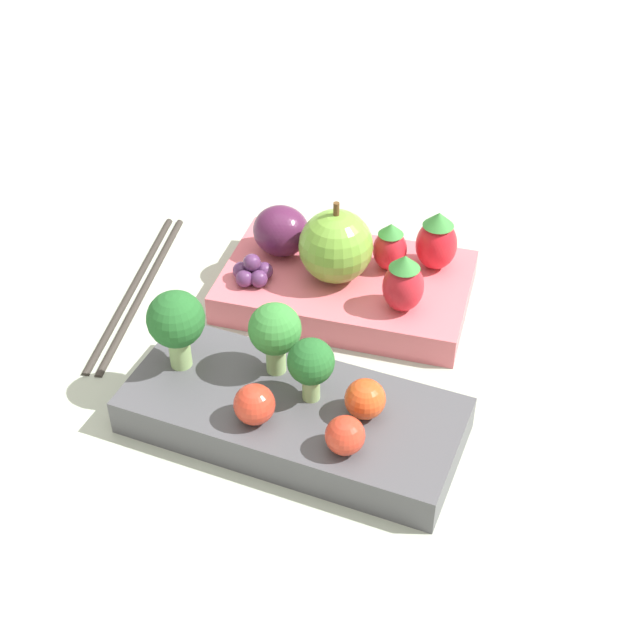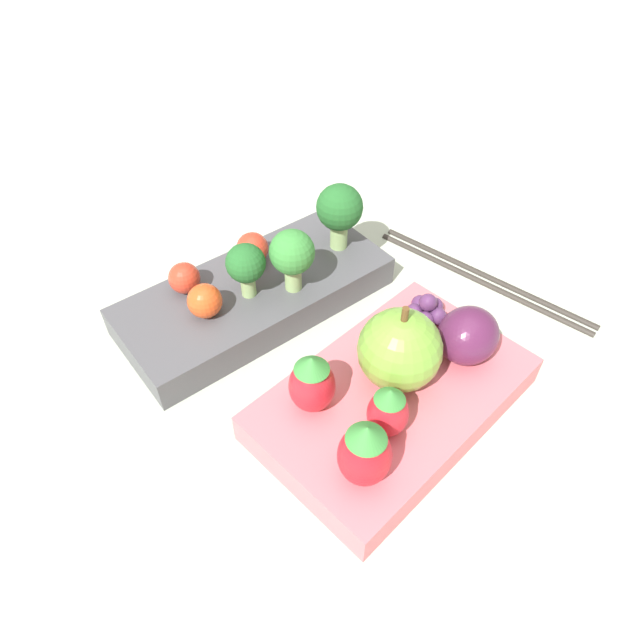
{
  "view_description": "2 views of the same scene",
  "coord_description": "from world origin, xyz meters",
  "px_view_note": "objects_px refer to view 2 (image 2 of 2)",
  "views": [
    {
      "loc": [
        -0.16,
        0.46,
        0.45
      ],
      "look_at": [
        0.01,
        -0.01,
        0.04
      ],
      "focal_mm": 50.0,
      "sensor_mm": 36.0,
      "label": 1
    },
    {
      "loc": [
        -0.19,
        -0.23,
        0.34
      ],
      "look_at": [
        0.01,
        -0.01,
        0.04
      ],
      "focal_mm": 32.0,
      "sensor_mm": 36.0,
      "label": 2
    }
  ],
  "objects_px": {
    "cherry_tomato_1": "(252,248)",
    "strawberry_0": "(312,383)",
    "broccoli_floret_2": "(340,210)",
    "strawberry_1": "(365,453)",
    "broccoli_floret_0": "(246,265)",
    "apple": "(400,350)",
    "cherry_tomato_2": "(184,278)",
    "grape_cluster": "(426,310)",
    "bento_box_savoury": "(258,294)",
    "plum": "(468,335)",
    "cherry_tomato_0": "(205,301)",
    "chopsticks_pair": "(483,276)",
    "bento_box_fruit": "(393,398)",
    "strawberry_2": "(388,411)",
    "broccoli_floret_1": "(292,254)"
  },
  "relations": [
    {
      "from": "cherry_tomato_0",
      "to": "cherry_tomato_1",
      "type": "relative_size",
      "value": 1.0
    },
    {
      "from": "strawberry_2",
      "to": "chopsticks_pair",
      "type": "bearing_deg",
      "value": 18.66
    },
    {
      "from": "strawberry_1",
      "to": "grape_cluster",
      "type": "distance_m",
      "value": 0.15
    },
    {
      "from": "apple",
      "to": "cherry_tomato_2",
      "type": "bearing_deg",
      "value": 110.31
    },
    {
      "from": "bento_box_savoury",
      "to": "broccoli_floret_1",
      "type": "xyz_separation_m",
      "value": [
        0.02,
        -0.03,
        0.05
      ]
    },
    {
      "from": "broccoli_floret_2",
      "to": "cherry_tomato_2",
      "type": "relative_size",
      "value": 2.37
    },
    {
      "from": "cherry_tomato_1",
      "to": "strawberry_1",
      "type": "height_order",
      "value": "strawberry_1"
    },
    {
      "from": "broccoli_floret_1",
      "to": "apple",
      "type": "height_order",
      "value": "apple"
    },
    {
      "from": "bento_box_fruit",
      "to": "cherry_tomato_1",
      "type": "distance_m",
      "value": 0.18
    },
    {
      "from": "plum",
      "to": "cherry_tomato_1",
      "type": "bearing_deg",
      "value": 106.11
    },
    {
      "from": "broccoli_floret_2",
      "to": "strawberry_1",
      "type": "relative_size",
      "value": 1.2
    },
    {
      "from": "cherry_tomato_1",
      "to": "strawberry_2",
      "type": "xyz_separation_m",
      "value": [
        -0.04,
        -0.19,
        0.0
      ]
    },
    {
      "from": "strawberry_0",
      "to": "strawberry_1",
      "type": "xyz_separation_m",
      "value": [
        -0.01,
        -0.06,
        0.0
      ]
    },
    {
      "from": "strawberry_1",
      "to": "cherry_tomato_2",
      "type": "bearing_deg",
      "value": 88.33
    },
    {
      "from": "strawberry_0",
      "to": "chopsticks_pair",
      "type": "height_order",
      "value": "strawberry_0"
    },
    {
      "from": "strawberry_2",
      "to": "chopsticks_pair",
      "type": "relative_size",
      "value": 0.2
    },
    {
      "from": "bento_box_fruit",
      "to": "strawberry_1",
      "type": "xyz_separation_m",
      "value": [
        -0.06,
        -0.03,
        0.04
      ]
    },
    {
      "from": "grape_cluster",
      "to": "bento_box_savoury",
      "type": "bearing_deg",
      "value": 122.4
    },
    {
      "from": "apple",
      "to": "plum",
      "type": "relative_size",
      "value": 1.48
    },
    {
      "from": "cherry_tomato_1",
      "to": "strawberry_0",
      "type": "distance_m",
      "value": 0.16
    },
    {
      "from": "broccoli_floret_0",
      "to": "apple",
      "type": "xyz_separation_m",
      "value": [
        0.03,
        -0.14,
        -0.0
      ]
    },
    {
      "from": "apple",
      "to": "broccoli_floret_0",
      "type": "bearing_deg",
      "value": 101.81
    },
    {
      "from": "cherry_tomato_0",
      "to": "plum",
      "type": "distance_m",
      "value": 0.2
    },
    {
      "from": "apple",
      "to": "strawberry_2",
      "type": "relative_size",
      "value": 1.64
    },
    {
      "from": "plum",
      "to": "chopsticks_pair",
      "type": "distance_m",
      "value": 0.13
    },
    {
      "from": "cherry_tomato_0",
      "to": "plum",
      "type": "xyz_separation_m",
      "value": [
        0.12,
        -0.16,
        0.01
      ]
    },
    {
      "from": "strawberry_0",
      "to": "chopsticks_pair",
      "type": "xyz_separation_m",
      "value": [
        0.22,
        0.02,
        -0.05
      ]
    },
    {
      "from": "cherry_tomato_0",
      "to": "strawberry_2",
      "type": "distance_m",
      "value": 0.17
    },
    {
      "from": "cherry_tomato_2",
      "to": "bento_box_fruit",
      "type": "bearing_deg",
      "value": -72.39
    },
    {
      "from": "apple",
      "to": "strawberry_1",
      "type": "relative_size",
      "value": 1.35
    },
    {
      "from": "cherry_tomato_2",
      "to": "strawberry_2",
      "type": "xyz_separation_m",
      "value": [
        0.03,
        -0.2,
        0.01
      ]
    },
    {
      "from": "apple",
      "to": "strawberry_0",
      "type": "relative_size",
      "value": 1.42
    },
    {
      "from": "broccoli_floret_0",
      "to": "apple",
      "type": "distance_m",
      "value": 0.14
    },
    {
      "from": "broccoli_floret_2",
      "to": "chopsticks_pair",
      "type": "height_order",
      "value": "broccoli_floret_2"
    },
    {
      "from": "bento_box_savoury",
      "to": "bento_box_fruit",
      "type": "height_order",
      "value": "bento_box_savoury"
    },
    {
      "from": "cherry_tomato_2",
      "to": "apple",
      "type": "bearing_deg",
      "value": -69.69
    },
    {
      "from": "broccoli_floret_0",
      "to": "cherry_tomato_0",
      "type": "bearing_deg",
      "value": 175.34
    },
    {
      "from": "cherry_tomato_1",
      "to": "cherry_tomato_0",
      "type": "bearing_deg",
      "value": -156.74
    },
    {
      "from": "cherry_tomato_2",
      "to": "plum",
      "type": "bearing_deg",
      "value": -58.61
    },
    {
      "from": "cherry_tomato_1",
      "to": "chopsticks_pair",
      "type": "relative_size",
      "value": 0.13
    },
    {
      "from": "apple",
      "to": "chopsticks_pair",
      "type": "height_order",
      "value": "apple"
    },
    {
      "from": "strawberry_1",
      "to": "chopsticks_pair",
      "type": "distance_m",
      "value": 0.25
    },
    {
      "from": "cherry_tomato_1",
      "to": "strawberry_0",
      "type": "xyz_separation_m",
      "value": [
        -0.06,
        -0.15,
        0.01
      ]
    },
    {
      "from": "cherry_tomato_2",
      "to": "grape_cluster",
      "type": "distance_m",
      "value": 0.19
    },
    {
      "from": "bento_box_fruit",
      "to": "plum",
      "type": "relative_size",
      "value": 4.39
    },
    {
      "from": "bento_box_savoury",
      "to": "plum",
      "type": "relative_size",
      "value": 5.04
    },
    {
      "from": "strawberry_1",
      "to": "grape_cluster",
      "type": "bearing_deg",
      "value": 26.59
    },
    {
      "from": "cherry_tomato_1",
      "to": "bento_box_savoury",
      "type": "bearing_deg",
      "value": -120.48
    },
    {
      "from": "broccoli_floret_0",
      "to": "chopsticks_pair",
      "type": "distance_m",
      "value": 0.22
    },
    {
      "from": "chopsticks_pair",
      "to": "bento_box_savoury",
      "type": "bearing_deg",
      "value": 148.95
    }
  ]
}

